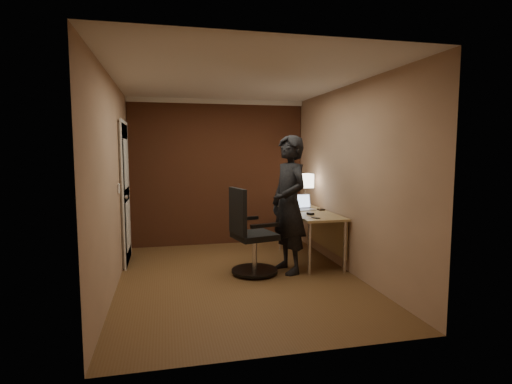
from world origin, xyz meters
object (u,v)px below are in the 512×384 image
office_chair (250,237)px  person (289,204)px  mouse (310,214)px  desk (314,220)px  laptop (302,205)px  wallet (321,210)px  desk_lamp (305,181)px  phone (316,218)px

office_chair → person: 0.68m
mouse → desk: bearing=38.8°
laptop → wallet: bearing=-26.5°
office_chair → person: bearing=1.7°
desk → laptop: bearing=115.9°
mouse → laptop: bearing=63.9°
office_chair → person: person is taller
laptop → mouse: size_ratio=3.52×
desk_lamp → phone: 1.13m
mouse → wallet: 0.48m
laptop → phone: size_ratio=3.06×
phone → office_chair: (-0.90, 0.05, -0.24)m
mouse → office_chair: bearing=173.7°
desk_lamp → office_chair: size_ratio=0.47×
desk_lamp → laptop: bearing=-117.9°
desk → wallet: wallet is taller
laptop → wallet: 0.29m
phone → laptop: bearing=62.9°
desk_lamp → wallet: size_ratio=4.86×
office_chair → phone: bearing=-3.1°
wallet → desk_lamp: bearing=108.0°
desk → office_chair: size_ratio=1.33×
mouse → wallet: size_ratio=0.91×
desk → person: bearing=-138.5°
mouse → person: size_ratio=0.05×
desk → desk_lamp: (0.02, 0.48, 0.55)m
desk_lamp → mouse: bearing=-103.8°
phone → office_chair: bearing=155.7°
desk_lamp → wallet: desk_lamp is taller
laptop → desk_lamp: bearing=62.1°
mouse → person: 0.48m
laptop → phone: laptop is taller
mouse → wallet: (0.31, 0.37, -0.01)m
mouse → phone: (-0.03, -0.28, -0.01)m
phone → office_chair: office_chair is taller
phone → person: (-0.36, 0.07, 0.18)m
desk_lamp → office_chair: 1.62m
phone → person: 0.41m
phone → person: person is taller
desk → wallet: size_ratio=13.64×
office_chair → mouse: bearing=14.1°
laptop → office_chair: office_chair is taller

